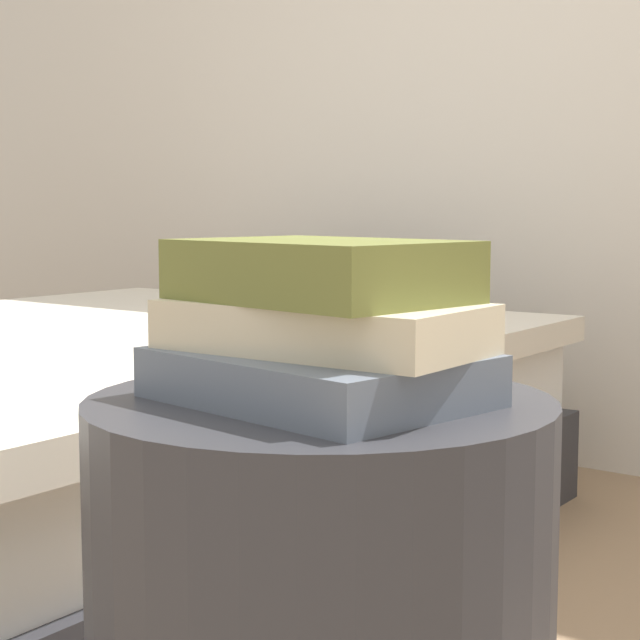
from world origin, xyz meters
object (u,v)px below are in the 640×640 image
Objects in this scene: book_olive at (321,270)px; bed at (70,438)px; book_cream at (323,326)px; book_slate at (318,376)px.

bed is at bearing 158.67° from book_olive.
book_cream is 0.05m from book_olive.
bed is 7.33× the size of book_cream.
book_slate is 0.04m from book_cream.
book_cream is (1.20, -0.66, 0.39)m from bed.
bed is at bearing 158.62° from book_slate.
book_slate is 1.11× the size of book_olive.
bed is 1.41m from book_slate.
book_cream is at bearing 76.87° from book_slate.
book_slate is (1.20, -0.67, 0.34)m from bed.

